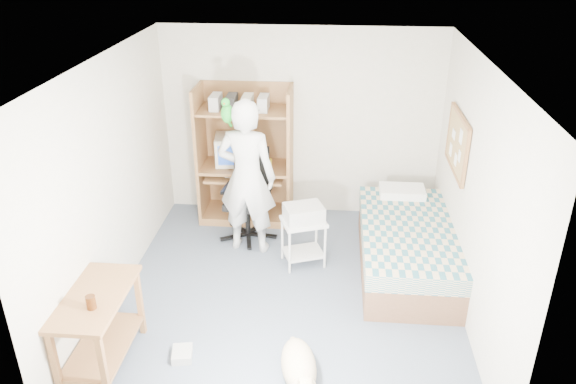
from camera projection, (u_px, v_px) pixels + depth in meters
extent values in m
plane|color=#4B5466|center=(288.00, 294.00, 6.06)|extent=(4.00, 4.00, 0.00)
cube|color=beige|center=(301.00, 124.00, 7.31)|extent=(3.60, 0.02, 2.50)
cube|color=beige|center=(475.00, 196.00, 5.37)|extent=(0.02, 4.00, 2.50)
cube|color=beige|center=(110.00, 182.00, 5.65)|extent=(0.02, 4.00, 2.50)
cube|color=white|center=(288.00, 62.00, 4.97)|extent=(3.60, 4.00, 0.02)
cube|color=brown|center=(201.00, 154.00, 7.29)|extent=(0.04, 0.60, 1.80)
cube|color=brown|center=(290.00, 157.00, 7.20)|extent=(0.04, 0.60, 1.80)
cube|color=brown|center=(249.00, 147.00, 7.51)|extent=(1.20, 0.02, 1.80)
cube|color=brown|center=(246.00, 167.00, 7.32)|extent=(1.12, 0.60, 0.04)
cube|color=brown|center=(245.00, 176.00, 7.29)|extent=(1.00, 0.50, 0.03)
cube|color=brown|center=(244.00, 111.00, 6.99)|extent=(1.12, 0.55, 0.03)
cube|color=brown|center=(247.00, 214.00, 7.61)|extent=(1.12, 0.60, 0.10)
cube|color=brown|center=(405.00, 255.00, 6.41)|extent=(1.00, 2.00, 0.36)
cube|color=#2B6473|center=(408.00, 234.00, 6.29)|extent=(1.02, 2.02, 0.20)
cube|color=white|center=(402.00, 192.00, 6.95)|extent=(0.55, 0.35, 0.12)
cube|color=brown|center=(95.00, 297.00, 4.78)|extent=(0.50, 1.00, 0.04)
cube|color=brown|center=(56.00, 368.00, 4.56)|extent=(0.05, 0.05, 0.70)
cube|color=brown|center=(104.00, 371.00, 4.53)|extent=(0.05, 0.05, 0.70)
cube|color=brown|center=(99.00, 301.00, 5.37)|extent=(0.05, 0.05, 0.70)
cube|color=brown|center=(140.00, 303.00, 5.34)|extent=(0.05, 0.05, 0.70)
cube|color=brown|center=(104.00, 346.00, 5.01)|extent=(0.46, 0.92, 0.03)
cube|color=#9F7A47|center=(457.00, 143.00, 6.10)|extent=(0.03, 0.90, 0.60)
cube|color=brown|center=(461.00, 116.00, 5.96)|extent=(0.04, 0.94, 0.04)
cube|color=brown|center=(454.00, 169.00, 6.23)|extent=(0.04, 0.94, 0.04)
cylinder|color=black|center=(248.00, 234.00, 7.14)|extent=(0.64, 0.64, 0.06)
cylinder|color=black|center=(248.00, 220.00, 7.05)|extent=(0.06, 0.06, 0.43)
cube|color=black|center=(247.00, 202.00, 6.94)|extent=(0.55, 0.55, 0.09)
cube|color=black|center=(252.00, 168.00, 7.00)|extent=(0.45, 0.12, 0.59)
cube|color=black|center=(226.00, 188.00, 6.92)|extent=(0.08, 0.32, 0.04)
cube|color=black|center=(268.00, 192.00, 6.82)|extent=(0.08, 0.32, 0.04)
imported|color=silver|center=(247.00, 177.00, 6.52)|extent=(0.74, 0.53, 1.88)
ellipsoid|color=#148513|center=(227.00, 113.00, 6.22)|extent=(0.14, 0.14, 0.22)
sphere|color=#148513|center=(225.00, 102.00, 6.13)|extent=(0.10, 0.10, 0.10)
cone|color=#DF5A13|center=(224.00, 104.00, 6.08)|extent=(0.04, 0.05, 0.04)
cylinder|color=#148513|center=(229.00, 123.00, 6.32)|extent=(0.05, 0.15, 0.13)
ellipsoid|color=tan|center=(299.00, 365.00, 4.88)|extent=(0.42, 0.68, 0.29)
cone|color=tan|center=(298.00, 383.00, 4.46)|extent=(0.06, 0.06, 0.08)
cone|color=tan|center=(311.00, 382.00, 4.47)|extent=(0.06, 0.06, 0.08)
cylinder|color=tan|center=(294.00, 344.00, 5.20)|extent=(0.09, 0.21, 0.10)
cube|color=silver|center=(304.00, 222.00, 6.36)|extent=(0.58, 0.52, 0.04)
cube|color=silver|center=(303.00, 252.00, 6.54)|extent=(0.53, 0.47, 0.03)
cylinder|color=silver|center=(284.00, 249.00, 6.36)|extent=(0.03, 0.03, 0.55)
cylinder|color=silver|center=(321.00, 251.00, 6.32)|extent=(0.03, 0.03, 0.55)
cylinder|color=silver|center=(287.00, 235.00, 6.65)|extent=(0.03, 0.03, 0.55)
cylinder|color=silver|center=(322.00, 236.00, 6.61)|extent=(0.03, 0.03, 0.55)
cube|color=#AEADA9|center=(304.00, 213.00, 6.32)|extent=(0.50, 0.45, 0.18)
cube|color=beige|center=(231.00, 149.00, 7.28)|extent=(0.45, 0.47, 0.37)
cube|color=navy|center=(230.00, 155.00, 7.10)|extent=(0.31, 0.06, 0.26)
cube|color=beige|center=(243.00, 175.00, 7.24)|extent=(0.46, 0.18, 0.03)
cylinder|color=yellow|center=(269.00, 163.00, 7.21)|extent=(0.08, 0.08, 0.12)
cylinder|color=#3A1C09|center=(91.00, 302.00, 4.59)|extent=(0.08, 0.08, 0.12)
cube|color=#A4A49F|center=(182.00, 354.00, 5.15)|extent=(0.22, 0.25, 0.08)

